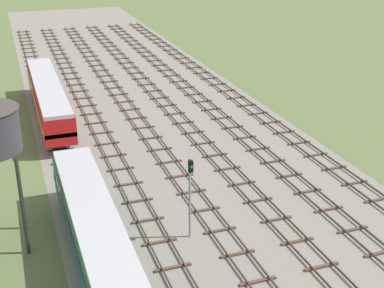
# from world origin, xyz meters

# --- Properties ---
(ground_plane) EXTENTS (480.00, 480.00, 0.00)m
(ground_plane) POSITION_xyz_m (0.00, 56.00, 0.00)
(ground_plane) COLOR #5B6B3D
(ballast_bed) EXTENTS (25.91, 176.00, 0.01)m
(ballast_bed) POSITION_xyz_m (0.00, 56.00, 0.00)
(ballast_bed) COLOR gray
(ballast_bed) RESTS_ON ground
(track_far_left) EXTENTS (2.40, 126.00, 0.29)m
(track_far_left) POSITION_xyz_m (-10.95, 57.00, 0.14)
(track_far_left) COLOR #47382D
(track_far_left) RESTS_ON ground
(track_left) EXTENTS (2.40, 126.00, 0.29)m
(track_left) POSITION_xyz_m (-6.57, 57.00, 0.14)
(track_left) COLOR #47382D
(track_left) RESTS_ON ground
(track_centre_left) EXTENTS (2.40, 126.00, 0.29)m
(track_centre_left) POSITION_xyz_m (-2.19, 57.00, 0.14)
(track_centre_left) COLOR #47382D
(track_centre_left) RESTS_ON ground
(track_centre) EXTENTS (2.40, 126.00, 0.29)m
(track_centre) POSITION_xyz_m (2.19, 57.00, 0.14)
(track_centre) COLOR #47382D
(track_centre) RESTS_ON ground
(track_centre_right) EXTENTS (2.40, 126.00, 0.29)m
(track_centre_right) POSITION_xyz_m (6.57, 57.00, 0.14)
(track_centre_right) COLOR #47382D
(track_centre_right) RESTS_ON ground
(track_right) EXTENTS (2.40, 126.00, 0.29)m
(track_right) POSITION_xyz_m (10.95, 57.00, 0.14)
(track_right) COLOR #47382D
(track_right) RESTS_ON ground
(diesel_railcar_far_left_near) EXTENTS (2.96, 20.50, 3.80)m
(diesel_railcar_far_left_near) POSITION_xyz_m (-10.95, 38.85, 2.60)
(diesel_railcar_far_left_near) COLOR #286638
(diesel_railcar_far_left_near) RESTS_ON ground
(passenger_coach_far_left_mid) EXTENTS (2.96, 22.00, 3.80)m
(passenger_coach_far_left_mid) POSITION_xyz_m (-10.95, 67.64, 2.61)
(passenger_coach_far_left_mid) COLOR red
(passenger_coach_far_left_mid) RESTS_ON ground
(signal_post_nearest) EXTENTS (0.28, 0.47, 5.89)m
(signal_post_nearest) POSITION_xyz_m (-4.38, 40.51, 3.71)
(signal_post_nearest) COLOR gray
(signal_post_nearest) RESTS_ON ground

